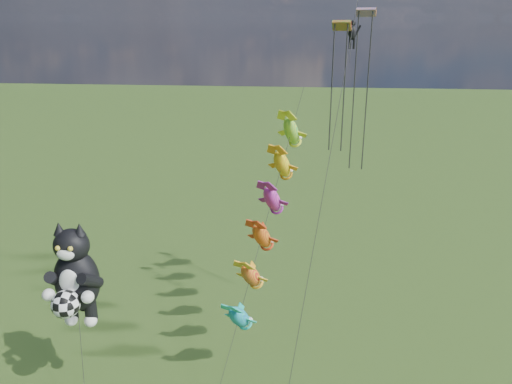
{
  "coord_description": "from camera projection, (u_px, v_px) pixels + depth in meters",
  "views": [
    {
      "loc": [
        16.96,
        -19.56,
        21.72
      ],
      "look_at": [
        13.94,
        10.85,
        11.06
      ],
      "focal_mm": 35.0,
      "sensor_mm": 36.0,
      "label": 1
    }
  ],
  "objects": [
    {
      "name": "cat_kite_rig",
      "position": [
        74.0,
        276.0,
        27.22
      ],
      "size": [
        3.04,
        4.37,
        11.51
      ],
      "rotation": [
        0.0,
        0.0,
        0.32
      ],
      "color": "brown",
      "rests_on": "ground"
    },
    {
      "name": "parafoil_rig",
      "position": [
        350.0,
        58.0,
        28.17
      ],
      "size": [
        5.53,
        17.0,
        27.11
      ],
      "rotation": [
        0.0,
        0.0,
        -0.19
      ],
      "color": "brown",
      "rests_on": "ground"
    },
    {
      "name": "fish_windsock_rig",
      "position": [
        267.0,
        218.0,
        31.99
      ],
      "size": [
        4.99,
        15.27,
        17.1
      ],
      "rotation": [
        0.0,
        0.0,
        0.02
      ],
      "color": "brown",
      "rests_on": "ground"
    }
  ]
}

